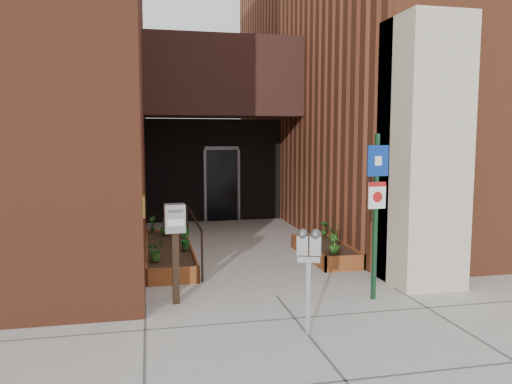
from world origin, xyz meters
TOP-DOWN VIEW (x-y plane):
  - ground at (0.00, 0.00)m, footprint 80.00×80.00m
  - architecture at (-0.18, 6.89)m, footprint 20.00×14.60m
  - planter_left at (-1.55, 2.70)m, footprint 0.90×3.60m
  - planter_right at (1.60, 2.20)m, footprint 0.80×2.20m
  - handrail at (-1.05, 2.65)m, footprint 0.04×3.34m
  - parking_meter at (0.01, -1.56)m, footprint 0.31×0.21m
  - sign_post at (1.41, -0.47)m, footprint 0.34×0.10m
  - payment_dropbox at (-1.55, -0.02)m, footprint 0.31×0.24m
  - shrub_left_a at (-1.83, 1.50)m, footprint 0.46×0.46m
  - shrub_left_b at (-1.25, 2.29)m, footprint 0.29×0.29m
  - shrub_left_c at (-1.59, 3.83)m, footprint 0.29×0.29m
  - shrub_left_d at (-1.85, 4.29)m, footprint 0.27×0.27m
  - shrub_right_a at (1.45, 1.30)m, footprint 0.29×0.29m
  - shrub_right_b at (1.85, 2.95)m, footprint 0.25×0.25m
  - shrub_right_c at (1.85, 2.38)m, footprint 0.37×0.37m

SIDE VIEW (x-z plane):
  - ground at x=0.00m, z-range 0.00..0.00m
  - planter_left at x=-1.55m, z-range -0.02..0.28m
  - planter_right at x=1.60m, z-range -0.02..0.28m
  - shrub_right_c at x=1.85m, z-range 0.30..0.61m
  - shrub_right_b at x=1.85m, z-range 0.30..0.64m
  - shrub_right_a at x=1.45m, z-range 0.30..0.66m
  - shrub_left_a at x=-1.83m, z-range 0.30..0.67m
  - shrub_left_d at x=-1.85m, z-range 0.30..0.67m
  - shrub_left_c at x=-1.59m, z-range 0.30..0.67m
  - shrub_left_b at x=-1.25m, z-range 0.30..0.70m
  - handrail at x=-1.05m, z-range 0.30..1.20m
  - parking_meter at x=0.01m, z-range 0.37..1.71m
  - payment_dropbox at x=-1.55m, z-range 0.33..1.82m
  - sign_post at x=1.41m, z-range 0.29..2.81m
  - architecture at x=-0.18m, z-range -0.02..9.98m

